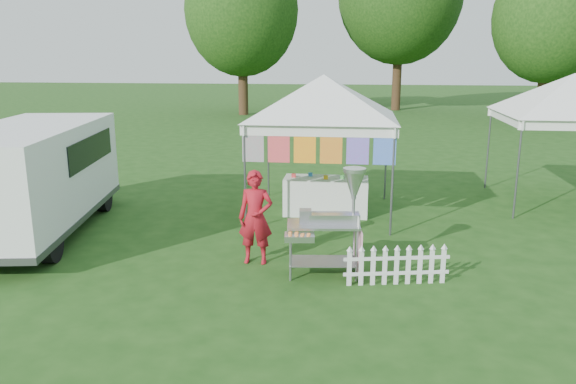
# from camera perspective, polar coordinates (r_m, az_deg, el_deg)

# --- Properties ---
(ground) EXTENTS (120.00, 120.00, 0.00)m
(ground) POSITION_cam_1_polar(r_m,az_deg,el_deg) (9.11, 1.93, -8.09)
(ground) COLOR #1C4513
(ground) RESTS_ON ground
(canopy_main) EXTENTS (4.24, 4.24, 3.45)m
(canopy_main) POSITION_cam_1_polar(r_m,az_deg,el_deg) (11.95, 3.66, 11.79)
(canopy_main) COLOR #59595E
(canopy_main) RESTS_ON ground
(canopy_right) EXTENTS (4.24, 4.24, 3.45)m
(canopy_right) POSITION_cam_1_polar(r_m,az_deg,el_deg) (14.24, 27.19, 10.66)
(canopy_right) COLOR #59595E
(canopy_right) RESTS_ON ground
(tree_left) EXTENTS (6.40, 6.40, 9.53)m
(tree_left) POSITION_cam_1_polar(r_m,az_deg,el_deg) (33.21, -4.73, 17.91)
(tree_left) COLOR #382914
(tree_left) RESTS_ON ground
(tree_right) EXTENTS (5.60, 5.60, 8.42)m
(tree_right) POSITION_cam_1_polar(r_m,az_deg,el_deg) (31.84, 25.12, 15.72)
(tree_right) COLOR #382914
(tree_right) RESTS_ON ground
(donut_cart) EXTENTS (1.24, 0.97, 1.72)m
(donut_cart) POSITION_cam_1_polar(r_m,az_deg,el_deg) (8.67, 4.83, -2.22)
(donut_cart) COLOR gray
(donut_cart) RESTS_ON ground
(vendor) EXTENTS (0.58, 0.39, 1.57)m
(vendor) POSITION_cam_1_polar(r_m,az_deg,el_deg) (9.27, -3.31, -2.59)
(vendor) COLOR #A41420
(vendor) RESTS_ON ground
(cargo_van) EXTENTS (2.84, 5.31, 2.10)m
(cargo_van) POSITION_cam_1_polar(r_m,az_deg,el_deg) (11.87, -24.47, 1.53)
(cargo_van) COLOR white
(cargo_van) RESTS_ON ground
(picket_fence) EXTENTS (1.59, 0.35, 0.56)m
(picket_fence) POSITION_cam_1_polar(r_m,az_deg,el_deg) (8.68, 10.97, -7.44)
(picket_fence) COLOR white
(picket_fence) RESTS_ON ground
(display_table) EXTENTS (1.80, 0.70, 0.82)m
(display_table) POSITION_cam_1_polar(r_m,az_deg,el_deg) (12.21, 3.86, -0.42)
(display_table) COLOR white
(display_table) RESTS_ON ground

